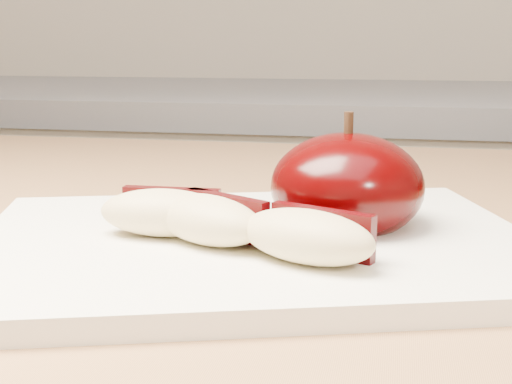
# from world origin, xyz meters

# --- Properties ---
(back_cabinet) EXTENTS (2.40, 0.62, 0.94)m
(back_cabinet) POSITION_xyz_m (0.00, 1.20, 0.47)
(back_cabinet) COLOR silver
(back_cabinet) RESTS_ON ground
(cutting_board) EXTENTS (0.37, 0.32, 0.01)m
(cutting_board) POSITION_xyz_m (0.04, 0.37, 0.91)
(cutting_board) COLOR white
(cutting_board) RESTS_ON island_counter
(apple_half) EXTENTS (0.10, 0.10, 0.08)m
(apple_half) POSITION_xyz_m (0.09, 0.40, 0.94)
(apple_half) COLOR black
(apple_half) RESTS_ON cutting_board
(apple_wedge_a) EXTENTS (0.07, 0.04, 0.03)m
(apple_wedge_a) POSITION_xyz_m (-0.01, 0.36, 0.93)
(apple_wedge_a) COLOR #D8C189
(apple_wedge_a) RESTS_ON cutting_board
(apple_wedge_b) EXTENTS (0.08, 0.07, 0.03)m
(apple_wedge_b) POSITION_xyz_m (0.02, 0.35, 0.93)
(apple_wedge_b) COLOR #D8C189
(apple_wedge_b) RESTS_ON cutting_board
(apple_wedge_c) EXTENTS (0.08, 0.06, 0.03)m
(apple_wedge_c) POSITION_xyz_m (0.08, 0.33, 0.93)
(apple_wedge_c) COLOR #D8C189
(apple_wedge_c) RESTS_ON cutting_board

